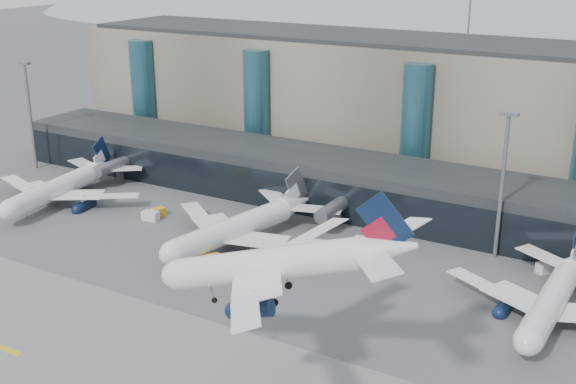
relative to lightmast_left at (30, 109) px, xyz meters
The scene contains 17 objects.
ground 92.91m from the lightmast_left, 29.36° to the right, with size 900.00×900.00×0.00m, color #515154.
concourse 81.54m from the lightmast_left, ahead, with size 170.00×27.00×10.00m.
terminal_main 71.07m from the lightmast_left, 39.29° to the left, with size 130.00×30.00×31.00m.
teal_towers 71.19m from the lightmast_left, 24.05° to the left, with size 116.40×19.40×46.00m.
lightmast_left is the anchor object (origin of this frame).
lightmast_mid 110.04m from the lightmast_left, ahead, with size 3.00×1.20×25.60m.
hero_jet 110.30m from the lightmast_left, 26.38° to the right, with size 33.78×33.49×10.93m.
jet_parked_left 28.42m from the lightmast_left, 28.02° to the right, with size 36.69×36.76×11.93m.
jet_parked_mid 70.92m from the lightmast_left, 10.23° to the right, with size 37.58×38.36×12.35m.
jet_parked_right 123.85m from the lightmast_left, ahead, with size 34.67×33.69×11.17m.
veh_a 50.46m from the lightmast_left, 15.80° to the right, with size 3.22×1.81×1.81m, color silver.
veh_b 49.77m from the lightmast_left, 13.08° to the right, with size 2.92×1.79×1.68m, color gold.
veh_c 86.33m from the lightmast_left, 11.99° to the right, with size 3.92×2.07×2.18m, color #4B4B50.
veh_d 119.66m from the lightmast_left, ahead, with size 3.16×1.69×1.81m, color silver.
veh_f 24.79m from the lightmast_left, 17.24° to the right, with size 3.55×1.88×1.98m, color #4B4B50.
veh_g 89.83m from the lightmast_left, ahead, with size 2.70×1.58×1.58m, color silver.
veh_h 74.81m from the lightmast_left, 19.65° to the right, with size 3.48×1.83×1.92m, color gold.
Camera 1 is at (56.02, -69.20, 51.63)m, focal length 45.00 mm.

